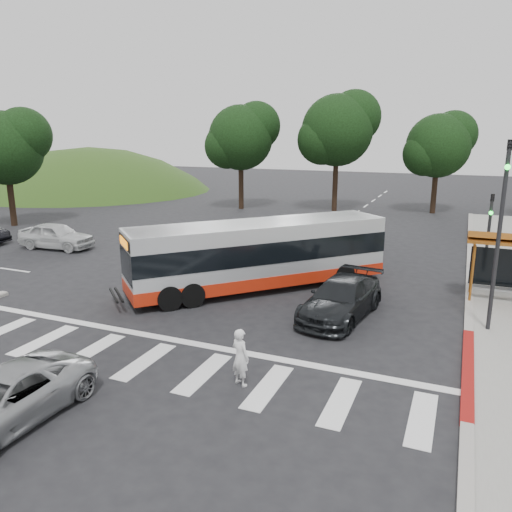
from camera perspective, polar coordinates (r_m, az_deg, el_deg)
The scene contains 16 objects.
ground at distance 19.68m, azimuth -4.16°, elevation -6.02°, with size 140.00×140.00×0.00m, color black.
curb_east at distance 25.34m, azimuth 23.21°, elevation -2.37°, with size 0.30×40.00×0.15m, color #9E9991.
curb_east_red at distance 15.92m, azimuth 23.06°, elevation -11.92°, with size 0.32×6.00×0.15m, color maroon.
hillside_nw at distance 61.96m, azimuth -18.27°, elevation 7.12°, with size 44.00×44.00×10.00m, color #264315.
crosswalk_ladder at distance 15.74m, azimuth -12.58°, elevation -11.65°, with size 18.00×2.60×0.01m, color silver.
traffic_signal_ne_tall at distance 18.20m, azimuth 26.16°, elevation 3.55°, with size 0.18×0.37×6.50m.
traffic_signal_ne_short at distance 25.32m, azimuth 25.09°, elevation 3.03°, with size 0.18×0.37×4.00m.
tree_north_a at distance 43.76m, azimuth 9.40°, elevation 14.12°, with size 6.60×6.15×10.17m.
tree_north_b at distance 44.58m, azimuth 20.20°, elevation 11.84°, with size 5.72×5.33×8.43m.
tree_north_c at distance 44.48m, azimuth -1.63°, elevation 13.48°, with size 6.16×5.74×9.30m.
tree_west_a at distance 40.33m, azimuth -26.61°, elevation 11.08°, with size 5.72×5.33×8.43m.
transit_bus at distance 21.72m, azimuth 0.38°, elevation 0.02°, with size 2.47×11.42×2.95m, color silver, non-canonical shape.
pedestrian at distance 13.77m, azimuth -1.80°, elevation -11.47°, with size 0.59×0.39×1.63m, color white.
dark_sedan at distance 18.85m, azimuth 9.71°, elevation -4.81°, with size 2.00×4.92×1.43m, color black.
silver_suv_south at distance 13.57m, azimuth -26.99°, elevation -14.36°, with size 2.11×4.57×1.27m, color #A1A3A6.
west_car_white at distance 31.65m, azimuth -21.87°, elevation 2.16°, with size 1.81×4.50×1.53m, color silver.
Camera 1 is at (8.46, -16.44, 6.75)m, focal length 35.00 mm.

